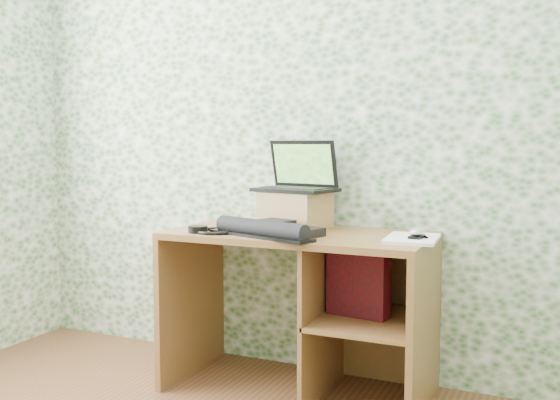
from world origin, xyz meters
The scene contains 10 objects.
wall_back centered at (0.00, 1.75, 1.30)m, with size 3.50×3.50×0.00m, color white.
desk centered at (0.08, 1.47, 0.48)m, with size 1.20×0.60×0.75m.
riser centered at (-0.08, 1.58, 0.84)m, with size 0.29×0.24×0.18m, color #9E6F47.
laptop centered at (-0.08, 1.62, 0.98)m, with size 0.41×0.33×0.25m.
keyboard centered at (-0.10, 1.31, 0.78)m, with size 0.55×0.42×0.08m.
headphones centered at (-0.34, 1.27, 0.76)m, with size 0.24×0.24×0.03m.
notepad centered at (0.53, 1.41, 0.76)m, with size 0.21×0.30×0.01m, color white.
mouse centered at (0.55, 1.40, 0.78)m, with size 0.06×0.10×0.03m, color silver.
pen centered at (0.55, 1.46, 0.77)m, with size 0.01×0.01×0.15m, color black.
red_box centered at (0.29, 1.44, 0.56)m, with size 0.28×0.09×0.33m, color maroon.
Camera 1 is at (1.09, -1.19, 1.16)m, focal length 40.00 mm.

